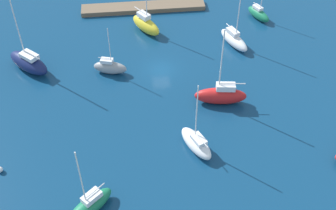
{
  "coord_description": "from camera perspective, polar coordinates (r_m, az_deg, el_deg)",
  "views": [
    {
      "loc": [
        4.42,
        49.2,
        39.66
      ],
      "look_at": [
        0.0,
        9.15,
        1.5
      ],
      "focal_mm": 46.8,
      "sensor_mm": 36.0,
      "label": 1
    }
  ],
  "objects": [
    {
      "name": "water",
      "position": [
        63.35,
        -0.91,
        4.68
      ],
      "size": [
        160.0,
        160.0,
        0.0
      ],
      "primitive_type": "plane",
      "color": "navy",
      "rests_on": "ground"
    },
    {
      "name": "pier_dock",
      "position": [
        76.73,
        -3.23,
        12.59
      ],
      "size": [
        20.97,
        3.02,
        0.77
      ],
      "primitive_type": "cube",
      "color": "brown",
      "rests_on": "ground"
    },
    {
      "name": "sailboat_navy_along_channel",
      "position": [
        65.55,
        -17.7,
        5.34
      ],
      "size": [
        7.1,
        6.84,
        12.88
      ],
      "rotation": [
        0.0,
        0.0,
        5.54
      ],
      "color": "#141E4C",
      "rests_on": "water"
    },
    {
      "name": "sailboat_white_off_beacon",
      "position": [
        68.26,
        8.58,
        8.47
      ],
      "size": [
        4.14,
        6.43,
        11.22
      ],
      "rotation": [
        0.0,
        0.0,
        1.98
      ],
      "color": "white",
      "rests_on": "water"
    },
    {
      "name": "sailboat_green_by_breakwater",
      "position": [
        47.14,
        -10.17,
        -12.74
      ],
      "size": [
        5.62,
        5.26,
        9.71
      ],
      "rotation": [
        0.0,
        0.0,
        0.72
      ],
      "color": "#19724C",
      "rests_on": "water"
    },
    {
      "name": "sailboat_gray_west_end",
      "position": [
        62.65,
        -7.57,
        4.92
      ],
      "size": [
        5.04,
        2.89,
        7.46
      ],
      "rotation": [
        0.0,
        0.0,
        2.87
      ],
      "color": "gray",
      "rests_on": "water"
    },
    {
      "name": "sailboat_yellow_mid_basin",
      "position": [
        70.53,
        -2.9,
        10.44
      ],
      "size": [
        5.11,
        6.11,
        10.61
      ],
      "rotation": [
        0.0,
        0.0,
        2.18
      ],
      "color": "yellow",
      "rests_on": "water"
    },
    {
      "name": "sailboat_white_near_pier",
      "position": [
        51.82,
        3.7,
        -4.94
      ],
      "size": [
        4.13,
        5.9,
        9.67
      ],
      "rotation": [
        0.0,
        0.0,
        5.14
      ],
      "color": "white",
      "rests_on": "water"
    },
    {
      "name": "sailboat_red_center_basin",
      "position": [
        57.55,
        6.9,
        1.3
      ],
      "size": [
        7.02,
        2.84,
        11.46
      ],
      "rotation": [
        0.0,
        0.0,
        6.15
      ],
      "color": "red",
      "rests_on": "water"
    },
    {
      "name": "sailboat_green_outer_mooring",
      "position": [
        75.39,
        11.7,
        11.58
      ],
      "size": [
        3.51,
        5.09,
        8.34
      ],
      "rotation": [
        0.0,
        0.0,
        2.02
      ],
      "color": "#19724C",
      "rests_on": "water"
    },
    {
      "name": "mooring_buoy_white",
      "position": [
        53.49,
        -21.06,
        -7.86
      ],
      "size": [
        0.69,
        0.69,
        0.69
      ],
      "primitive_type": "sphere",
      "color": "white",
      "rests_on": "water"
    }
  ]
}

